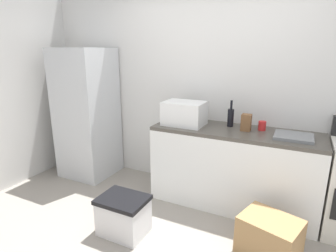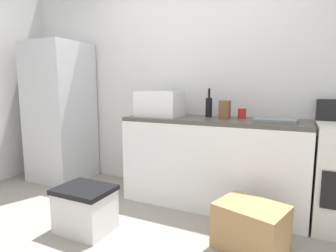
{
  "view_description": "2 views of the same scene",
  "coord_description": "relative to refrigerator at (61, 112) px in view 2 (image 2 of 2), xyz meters",
  "views": [
    {
      "loc": [
        0.9,
        -1.68,
        1.73
      ],
      "look_at": [
        -0.44,
        1.04,
        0.89
      ],
      "focal_mm": 29.15,
      "sensor_mm": 36.0,
      "label": 1
    },
    {
      "loc": [
        1.05,
        -1.45,
        1.2
      ],
      "look_at": [
        -0.19,
        1.16,
        0.8
      ],
      "focal_mm": 28.96,
      "sensor_mm": 36.0,
      "label": 2
    }
  ],
  "objects": [
    {
      "name": "wall_back",
      "position": [
        1.75,
        0.4,
        0.41
      ],
      "size": [
        5.0,
        0.1,
        2.6
      ],
      "primitive_type": "cube",
      "color": "silver",
      "rests_on": "ground_plane"
    },
    {
      "name": "kitchen_counter",
      "position": [
        2.05,
        0.05,
        -0.44
      ],
      "size": [
        1.8,
        0.6,
        0.9
      ],
      "color": "white",
      "rests_on": "ground_plane"
    },
    {
      "name": "refrigerator",
      "position": [
        0.0,
        0.0,
        0.0
      ],
      "size": [
        0.68,
        0.66,
        1.77
      ],
      "primitive_type": "cube",
      "color": "silver",
      "rests_on": "ground_plane"
    },
    {
      "name": "microwave",
      "position": [
        1.46,
        0.01,
        0.15
      ],
      "size": [
        0.46,
        0.34,
        0.27
      ],
      "primitive_type": "cube",
      "color": "white",
      "rests_on": "kitchen_counter"
    },
    {
      "name": "sink_basin",
      "position": [
        2.63,
        0.02,
        0.03
      ],
      "size": [
        0.36,
        0.32,
        0.03
      ],
      "primitive_type": "cube",
      "color": "slate",
      "rests_on": "kitchen_counter"
    },
    {
      "name": "wine_bottle",
      "position": [
        1.96,
        0.17,
        0.12
      ],
      "size": [
        0.07,
        0.07,
        0.3
      ],
      "color": "black",
      "rests_on": "kitchen_counter"
    },
    {
      "name": "coffee_mug",
      "position": [
        2.31,
        0.16,
        0.06
      ],
      "size": [
        0.08,
        0.08,
        0.1
      ],
      "primitive_type": "cylinder",
      "color": "red",
      "rests_on": "kitchen_counter"
    },
    {
      "name": "knife_block",
      "position": [
        2.16,
        0.08,
        0.1
      ],
      "size": [
        0.1,
        0.1,
        0.18
      ],
      "primitive_type": "cube",
      "color": "brown",
      "rests_on": "kitchen_counter"
    },
    {
      "name": "cardboard_box_large",
      "position": [
        2.55,
        -0.63,
        -0.71
      ],
      "size": [
        0.57,
        0.5,
        0.35
      ],
      "primitive_type": "cube",
      "rotation": [
        0.0,
        0.0,
        -0.3
      ],
      "color": "#A37A4C",
      "rests_on": "ground_plane"
    },
    {
      "name": "storage_bin",
      "position": [
        1.24,
        -0.94,
        -0.69
      ],
      "size": [
        0.46,
        0.36,
        0.38
      ],
      "color": "silver",
      "rests_on": "ground_plane"
    }
  ]
}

